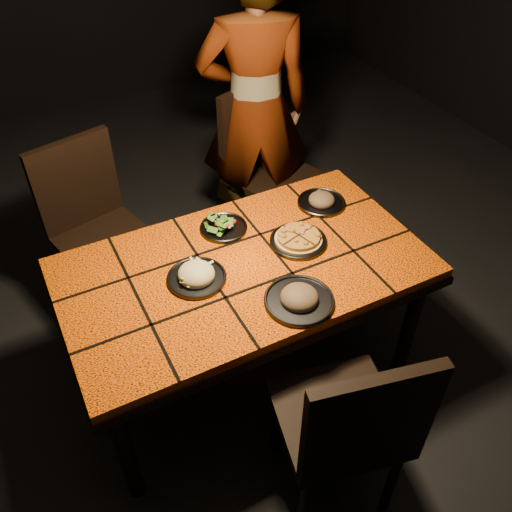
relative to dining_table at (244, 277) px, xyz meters
name	(u,v)px	position (x,y,z in m)	size (l,w,h in m)	color
room_shell	(241,106)	(0.00, 0.00, 0.83)	(6.04, 7.04, 3.08)	black
dining_table	(244,277)	(0.00, 0.00, 0.00)	(1.62, 0.92, 0.75)	#FF5D08
chair_near	(350,425)	(0.03, -0.80, -0.08)	(0.55, 0.55, 1.03)	black
chair_far_left	(93,220)	(-0.48, 0.86, -0.09)	(0.55, 0.55, 1.01)	black
chair_far_right	(262,159)	(0.60, 0.97, -0.08)	(0.60, 0.60, 1.03)	black
diner	(255,110)	(0.57, 1.00, 0.24)	(0.67, 0.44, 1.82)	brown
plate_pizza	(298,240)	(0.29, 0.02, 0.10)	(0.27, 0.27, 0.04)	#39383E
plate_pasta	(196,276)	(-0.22, 0.01, 0.10)	(0.26, 0.26, 0.08)	#39383E
plate_salad	(223,225)	(0.02, 0.26, 0.10)	(0.23, 0.23, 0.07)	#39383E
plate_mushroom_a	(299,298)	(0.10, -0.31, 0.10)	(0.29, 0.29, 0.10)	#39383E
plate_mushroom_b	(322,201)	(0.54, 0.22, 0.10)	(0.24, 0.24, 0.08)	#39383E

